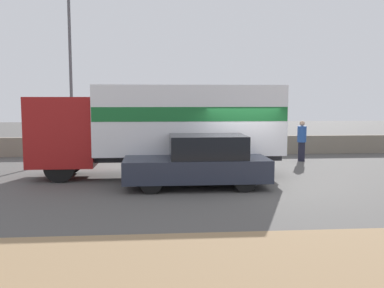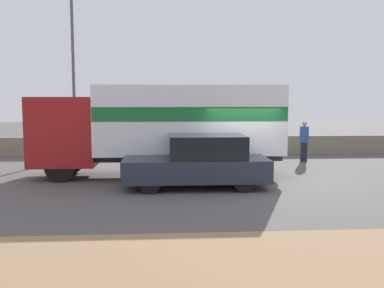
% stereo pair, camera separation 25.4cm
% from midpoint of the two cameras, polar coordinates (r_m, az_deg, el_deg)
% --- Properties ---
extents(ground_plane, '(80.00, 80.00, 0.00)m').
position_cam_midpoint_polar(ground_plane, '(14.06, 7.85, -5.57)').
color(ground_plane, '#514F4C').
extents(dirt_shoulder_foreground, '(60.00, 4.75, 0.04)m').
position_cam_midpoint_polar(dirt_shoulder_foreground, '(7.38, 19.65, -16.55)').
color(dirt_shoulder_foreground, '#937551').
rests_on(dirt_shoulder_foreground, ground_plane).
extents(stone_wall_backdrop, '(60.00, 0.35, 0.94)m').
position_cam_midpoint_polar(stone_wall_backdrop, '(21.72, 3.69, -0.18)').
color(stone_wall_backdrop, gray).
rests_on(stone_wall_backdrop, ground_plane).
extents(street_lamp, '(0.56, 0.28, 7.80)m').
position_cam_midpoint_polar(street_lamp, '(20.96, -15.22, 10.33)').
color(street_lamp, '#4C4C51').
rests_on(street_lamp, ground_plane).
extents(box_truck, '(8.87, 2.59, 3.28)m').
position_cam_midpoint_polar(box_truck, '(15.51, -2.99, 2.80)').
color(box_truck, maroon).
rests_on(box_truck, ground_plane).
extents(car_hatchback, '(4.57, 1.80, 1.68)m').
position_cam_midpoint_polar(car_hatchback, '(13.55, 1.52, -2.44)').
color(car_hatchback, '#282D3D').
rests_on(car_hatchback, ground_plane).
extents(pedestrian, '(0.40, 0.40, 1.83)m').
position_cam_midpoint_polar(pedestrian, '(19.92, 15.07, 0.45)').
color(pedestrian, '#1E1E2D').
rests_on(pedestrian, ground_plane).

